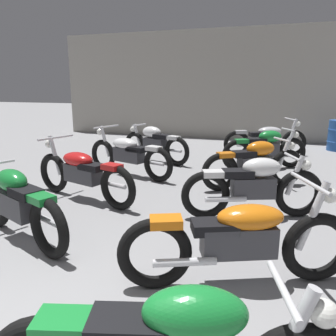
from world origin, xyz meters
name	(u,v)px	position (x,y,z in m)	size (l,w,h in m)	color
back_wall	(234,85)	(0.00, 10.96, 1.80)	(12.52, 0.24, 3.60)	#9E998E
motorcycle_left_row_1	(18,203)	(-1.22, 2.30, 0.46)	(1.87, 0.84, 0.88)	black
motorcycle_left_row_2	(82,172)	(-1.32, 3.80, 0.45)	(2.11, 0.87, 0.97)	black
motorcycle_left_row_3	(128,154)	(-1.27, 5.39, 0.45)	(2.10, 0.90, 0.97)	black
motorcycle_left_row_4	(155,143)	(-1.23, 6.77, 0.46)	(1.90, 0.78, 0.88)	black
motorcycle_right_row_1	(240,239)	(1.34, 2.18, 0.45)	(2.03, 1.05, 0.97)	black
motorcycle_right_row_2	(254,186)	(1.31, 3.90, 0.46)	(1.87, 0.84, 0.88)	black
motorcycle_right_row_3	(255,163)	(1.21, 5.33, 0.46)	(1.71, 1.18, 0.88)	black
motorcycle_right_row_4	(266,148)	(1.31, 6.88, 0.46)	(1.76, 1.09, 0.88)	black
motorcycle_right_row_5	(266,139)	(1.24, 8.32, 0.45)	(2.05, 1.01, 0.97)	black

